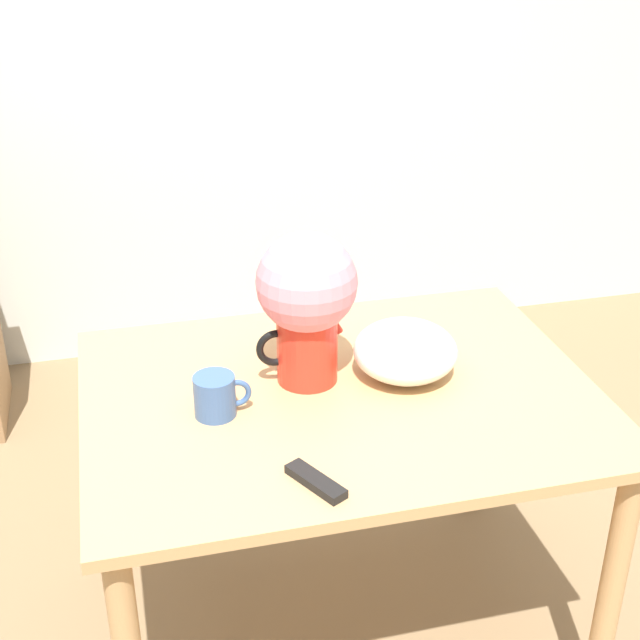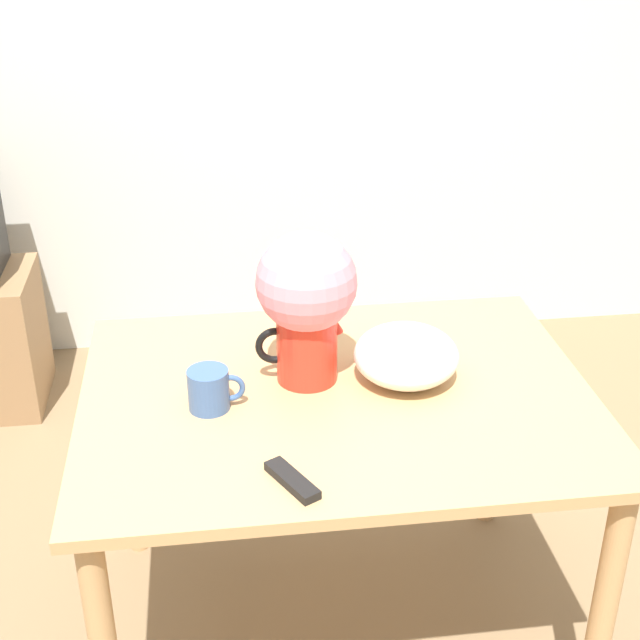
{
  "view_description": "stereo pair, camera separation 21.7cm",
  "coord_description": "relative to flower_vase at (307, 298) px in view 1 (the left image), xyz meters",
  "views": [
    {
      "loc": [
        -0.32,
        -1.56,
        1.92
      ],
      "look_at": [
        0.14,
        0.32,
        0.94
      ],
      "focal_mm": 50.0,
      "sensor_mm": 36.0,
      "label": 1
    },
    {
      "loc": [
        -0.11,
        -1.6,
        1.92
      ],
      "look_at": [
        0.14,
        0.32,
        0.94
      ],
      "focal_mm": 50.0,
      "sensor_mm": 36.0,
      "label": 2
    }
  ],
  "objects": [
    {
      "name": "wall_back",
      "position": [
        -0.11,
        1.73,
        0.3
      ],
      "size": [
        8.0,
        0.05,
        2.6
      ],
      "color": "silver",
      "rests_on": "ground_plane"
    },
    {
      "name": "table",
      "position": [
        0.07,
        -0.08,
        -0.33
      ],
      "size": [
        1.25,
        0.95,
        0.78
      ],
      "color": "tan",
      "rests_on": "ground_plane"
    },
    {
      "name": "flower_vase",
      "position": [
        0.0,
        0.0,
        0.0
      ],
      "size": [
        0.25,
        0.25,
        0.39
      ],
      "color": "red",
      "rests_on": "table"
    },
    {
      "name": "coffee_mug",
      "position": [
        -0.24,
        -0.11,
        -0.18
      ],
      "size": [
        0.14,
        0.1,
        0.1
      ],
      "color": "#385689",
      "rests_on": "table"
    },
    {
      "name": "white_bowl",
      "position": [
        0.24,
        -0.04,
        -0.16
      ],
      "size": [
        0.26,
        0.26,
        0.14
      ],
      "color": "white",
      "rests_on": "table"
    },
    {
      "name": "remote_control",
      "position": [
        -0.08,
        -0.43,
        -0.22
      ],
      "size": [
        0.11,
        0.15,
        0.02
      ],
      "color": "black",
      "rests_on": "table"
    }
  ]
}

